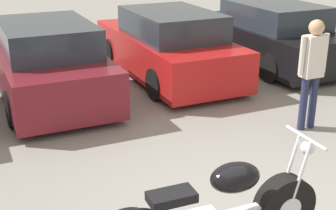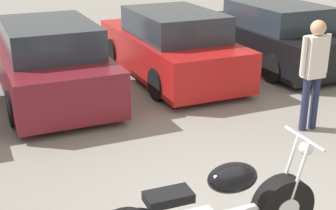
% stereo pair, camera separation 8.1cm
% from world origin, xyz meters
% --- Properties ---
extents(parked_car_maroon, '(1.85, 4.39, 1.45)m').
position_xyz_m(parked_car_maroon, '(-1.10, 5.48, 0.67)').
color(parked_car_maroon, maroon).
rests_on(parked_car_maroon, ground_plane).
extents(parked_car_red, '(1.85, 4.39, 1.45)m').
position_xyz_m(parked_car_red, '(1.51, 5.69, 0.67)').
color(parked_car_red, red).
rests_on(parked_car_red, ground_plane).
extents(parked_car_black, '(1.85, 4.39, 1.45)m').
position_xyz_m(parked_car_black, '(4.13, 5.70, 0.67)').
color(parked_car_black, black).
rests_on(parked_car_black, ground_plane).
extents(person_standing, '(0.52, 0.24, 1.76)m').
position_xyz_m(person_standing, '(2.35, 2.13, 1.05)').
color(person_standing, '#232847').
rests_on(person_standing, ground_plane).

